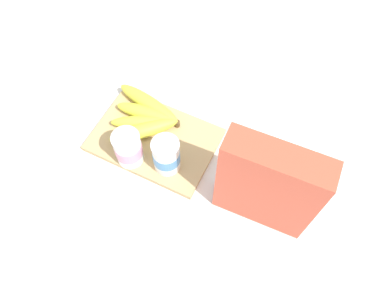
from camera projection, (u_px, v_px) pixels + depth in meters
name	position (u px, v px, depth m)	size (l,w,h in m)	color
ground_plane	(155.00, 141.00, 0.95)	(2.40, 2.40, 0.00)	silver
cutting_board	(155.00, 140.00, 0.94)	(0.30, 0.20, 0.01)	tan
cereal_box	(268.00, 186.00, 0.74)	(0.20, 0.06, 0.26)	#D85138
yogurt_cup_front	(166.00, 155.00, 0.85)	(0.06, 0.06, 0.10)	white
yogurt_cup_back	(128.00, 148.00, 0.86)	(0.06, 0.06, 0.09)	white
banana_bunch	(146.00, 117.00, 0.94)	(0.20, 0.19, 0.04)	yellow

